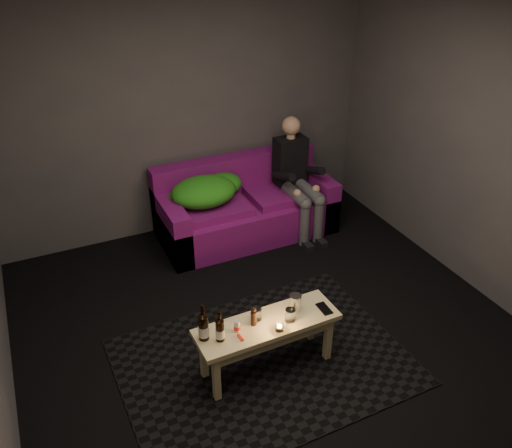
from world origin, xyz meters
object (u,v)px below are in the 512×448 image
(coffee_table, at_px, (267,331))
(steel_cup, at_px, (295,302))
(beer_bottle_a, at_px, (203,326))
(sofa, at_px, (245,208))
(beer_bottle_b, at_px, (220,330))
(person, at_px, (296,175))

(coffee_table, height_order, steel_cup, steel_cup)
(coffee_table, distance_m, beer_bottle_a, 0.52)
(sofa, relative_size, steel_cup, 14.50)
(beer_bottle_b, height_order, steel_cup, beer_bottle_b)
(person, height_order, beer_bottle_b, person)
(sofa, bearing_deg, beer_bottle_b, -118.35)
(person, bearing_deg, sofa, 164.44)
(beer_bottle_a, bearing_deg, coffee_table, -4.18)
(person, bearing_deg, beer_bottle_b, -131.45)
(person, xyz_separation_m, beer_bottle_b, (-1.59, -1.80, -0.10))
(beer_bottle_a, relative_size, beer_bottle_b, 1.18)
(sofa, bearing_deg, beer_bottle_a, -121.34)
(beer_bottle_b, bearing_deg, sofa, 61.65)
(sofa, distance_m, beer_bottle_a, 2.23)
(coffee_table, relative_size, beer_bottle_a, 3.67)
(person, xyz_separation_m, beer_bottle_a, (-1.69, -1.74, -0.08))
(beer_bottle_b, bearing_deg, beer_bottle_a, 148.49)
(coffee_table, bearing_deg, steel_cup, 10.64)
(coffee_table, distance_m, steel_cup, 0.30)
(steel_cup, bearing_deg, person, 61.18)
(sofa, bearing_deg, coffee_table, -109.21)
(sofa, distance_m, coffee_table, 2.04)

